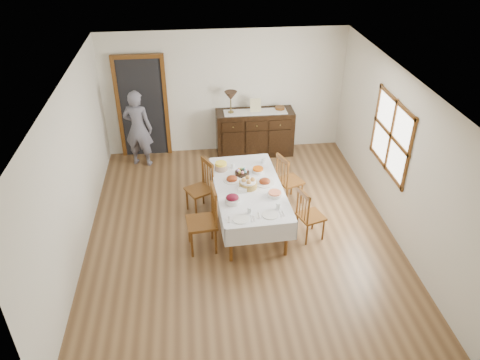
{
  "coord_description": "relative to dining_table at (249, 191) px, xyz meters",
  "views": [
    {
      "loc": [
        -0.7,
        -6.17,
        4.85
      ],
      "look_at": [
        0.0,
        0.1,
        0.95
      ],
      "focal_mm": 35.0,
      "sensor_mm": 36.0,
      "label": 1
    }
  ],
  "objects": [
    {
      "name": "chair_right_near",
      "position": [
        0.91,
        -0.5,
        -0.18
      ],
      "size": [
        0.48,
        0.48,
        0.92
      ],
      "rotation": [
        0.0,
        0.0,
        1.89
      ],
      "color": "#5A3312",
      "rests_on": "ground"
    },
    {
      "name": "casserole_dish",
      "position": [
        0.38,
        -0.31,
        0.12
      ],
      "size": [
        0.23,
        0.23,
        0.07
      ],
      "color": "silver",
      "rests_on": "dining_table"
    },
    {
      "name": "runner",
      "position": [
        0.45,
        2.46,
        0.33
      ],
      "size": [
        1.3,
        0.35,
        0.01
      ],
      "color": "white",
      "rests_on": "sideboard"
    },
    {
      "name": "pineapple_bowl",
      "position": [
        -0.41,
        0.6,
        0.16
      ],
      "size": [
        0.22,
        0.22,
        0.14
      ],
      "color": "tan",
      "rests_on": "dining_table"
    },
    {
      "name": "ham_platter_a",
      "position": [
        -0.26,
        0.22,
        0.12
      ],
      "size": [
        0.28,
        0.28,
        0.11
      ],
      "color": "silver",
      "rests_on": "dining_table"
    },
    {
      "name": "room_shell",
      "position": [
        -0.3,
        0.2,
        0.99
      ],
      "size": [
        5.02,
        6.02,
        2.65
      ],
      "color": "white",
      "rests_on": "ground"
    },
    {
      "name": "sideboard",
      "position": [
        0.45,
        2.5,
        -0.16
      ],
      "size": [
        1.62,
        0.58,
        0.97
      ],
      "color": "black",
      "rests_on": "ground"
    },
    {
      "name": "egg_basket",
      "position": [
        -0.06,
        0.4,
        0.13
      ],
      "size": [
        0.25,
        0.25,
        0.11
      ],
      "color": "black",
      "rests_on": "dining_table"
    },
    {
      "name": "picture_frame",
      "position": [
        0.45,
        2.48,
        0.46
      ],
      "size": [
        0.22,
        0.08,
        0.28
      ],
      "color": "#C2BA87",
      "rests_on": "sideboard"
    },
    {
      "name": "setting_right",
      "position": [
        0.26,
        -0.77,
        0.11
      ],
      "size": [
        0.43,
        0.31,
        0.1
      ],
      "color": "silver",
      "rests_on": "dining_table"
    },
    {
      "name": "butter_dish",
      "position": [
        -0.12,
        -0.14,
        0.12
      ],
      "size": [
        0.14,
        0.1,
        0.07
      ],
      "color": "silver",
      "rests_on": "dining_table"
    },
    {
      "name": "glass_far_b",
      "position": [
        0.36,
        0.76,
        0.14
      ],
      "size": [
        0.07,
        0.07,
        0.1
      ],
      "color": "white",
      "rests_on": "dining_table"
    },
    {
      "name": "bread_basket",
      "position": [
        -0.01,
        -0.02,
        0.16
      ],
      "size": [
        0.3,
        0.3,
        0.19
      ],
      "color": "olive",
      "rests_on": "dining_table"
    },
    {
      "name": "chair_right_far",
      "position": [
        0.78,
        0.56,
        -0.16
      ],
      "size": [
        0.52,
        0.52,
        0.96
      ],
      "rotation": [
        0.0,
        0.0,
        1.96
      ],
      "color": "#5A3312",
      "rests_on": "ground"
    },
    {
      "name": "table_lamp",
      "position": [
        -0.06,
        2.48,
        0.68
      ],
      "size": [
        0.26,
        0.26,
        0.46
      ],
      "color": "brown",
      "rests_on": "sideboard"
    },
    {
      "name": "beet_bowl",
      "position": [
        -0.31,
        -0.43,
        0.16
      ],
      "size": [
        0.23,
        0.23,
        0.15
      ],
      "color": "silver",
      "rests_on": "dining_table"
    },
    {
      "name": "deco_bowl",
      "position": [
        0.98,
        2.54,
        0.35
      ],
      "size": [
        0.2,
        0.2,
        0.06
      ],
      "color": "#5A3312",
      "rests_on": "sideboard"
    },
    {
      "name": "ground",
      "position": [
        -0.16,
        -0.22,
        -0.65
      ],
      "size": [
        6.0,
        6.0,
        0.0
      ],
      "primitive_type": "plane",
      "color": "brown"
    },
    {
      "name": "chair_left_near",
      "position": [
        -0.75,
        -0.56,
        -0.09
      ],
      "size": [
        0.5,
        0.5,
        1.1
      ],
      "rotation": [
        0.0,
        0.0,
        -1.47
      ],
      "color": "#5A3312",
      "rests_on": "ground"
    },
    {
      "name": "glass_far_a",
      "position": [
        -0.2,
        0.63,
        0.14
      ],
      "size": [
        0.07,
        0.07,
        0.1
      ],
      "color": "white",
      "rests_on": "dining_table"
    },
    {
      "name": "ham_platter_b",
      "position": [
        0.28,
        0.08,
        0.12
      ],
      "size": [
        0.32,
        0.32,
        0.11
      ],
      "color": "silver",
      "rests_on": "dining_table"
    },
    {
      "name": "chair_left_far",
      "position": [
        -0.76,
        0.47,
        -0.15
      ],
      "size": [
        0.54,
        0.54,
        0.97
      ],
      "rotation": [
        0.0,
        0.0,
        -1.1
      ],
      "color": "#5A3312",
      "rests_on": "ground"
    },
    {
      "name": "dining_table",
      "position": [
        0.0,
        0.0,
        0.0
      ],
      "size": [
        1.19,
        2.19,
        0.74
      ],
      "rotation": [
        0.0,
        0.0,
        0.05
      ],
      "color": "silver",
      "rests_on": "ground"
    },
    {
      "name": "person",
      "position": [
        -1.95,
        2.29,
        0.21
      ],
      "size": [
        0.61,
        0.47,
        1.71
      ],
      "primitive_type": "imported",
      "rotation": [
        0.0,
        0.0,
        2.88
      ],
      "color": "slate",
      "rests_on": "ground"
    },
    {
      "name": "carrot_bowl",
      "position": [
        0.22,
        0.44,
        0.13
      ],
      "size": [
        0.2,
        0.2,
        0.09
      ],
      "color": "silver",
      "rests_on": "dining_table"
    },
    {
      "name": "setting_left",
      "position": [
        -0.19,
        -0.83,
        0.11
      ],
      "size": [
        0.43,
        0.31,
        0.1
      ],
      "color": "silver",
      "rests_on": "dining_table"
    }
  ]
}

